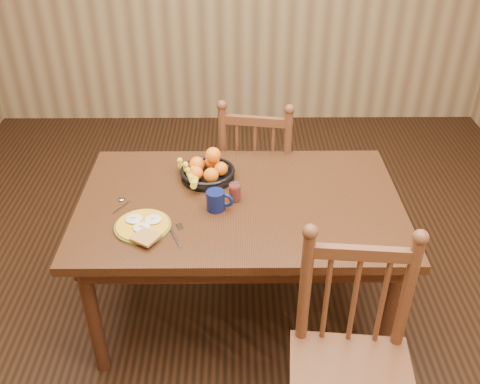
{
  "coord_description": "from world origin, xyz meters",
  "views": [
    {
      "loc": [
        -0.02,
        -2.19,
        2.25
      ],
      "look_at": [
        0.0,
        0.0,
        0.8
      ],
      "focal_mm": 40.0,
      "sensor_mm": 36.0,
      "label": 1
    }
  ],
  "objects_px": {
    "chair_near": "(352,369)",
    "fruit_bowl": "(206,170)",
    "dining_table": "(240,214)",
    "breakfast_plate": "(143,226)",
    "chair_far": "(257,173)",
    "coffee_mug": "(217,200)"
  },
  "relations": [
    {
      "from": "chair_near",
      "to": "coffee_mug",
      "type": "xyz_separation_m",
      "value": [
        -0.55,
        0.76,
        0.29
      ]
    },
    {
      "from": "dining_table",
      "to": "fruit_bowl",
      "type": "height_order",
      "value": "fruit_bowl"
    },
    {
      "from": "chair_near",
      "to": "fruit_bowl",
      "type": "relative_size",
      "value": 3.27
    },
    {
      "from": "breakfast_plate",
      "to": "fruit_bowl",
      "type": "height_order",
      "value": "fruit_bowl"
    },
    {
      "from": "breakfast_plate",
      "to": "coffee_mug",
      "type": "height_order",
      "value": "coffee_mug"
    },
    {
      "from": "dining_table",
      "to": "fruit_bowl",
      "type": "distance_m",
      "value": 0.3
    },
    {
      "from": "dining_table",
      "to": "chair_near",
      "type": "relative_size",
      "value": 1.51
    },
    {
      "from": "dining_table",
      "to": "coffee_mug",
      "type": "xyz_separation_m",
      "value": [
        -0.11,
        -0.07,
        0.14
      ]
    },
    {
      "from": "chair_near",
      "to": "breakfast_plate",
      "type": "relative_size",
      "value": 3.45
    },
    {
      "from": "chair_far",
      "to": "chair_near",
      "type": "distance_m",
      "value": 1.54
    },
    {
      "from": "dining_table",
      "to": "breakfast_plate",
      "type": "xyz_separation_m",
      "value": [
        -0.45,
        -0.22,
        0.1
      ]
    },
    {
      "from": "chair_near",
      "to": "fruit_bowl",
      "type": "bearing_deg",
      "value": 125.43
    },
    {
      "from": "chair_near",
      "to": "coffee_mug",
      "type": "bearing_deg",
      "value": 130.88
    },
    {
      "from": "chair_far",
      "to": "breakfast_plate",
      "type": "xyz_separation_m",
      "value": [
        -0.56,
        -0.9,
        0.27
      ]
    },
    {
      "from": "chair_far",
      "to": "chair_near",
      "type": "bearing_deg",
      "value": 110.9
    },
    {
      "from": "chair_near",
      "to": "coffee_mug",
      "type": "height_order",
      "value": "chair_near"
    },
    {
      "from": "dining_table",
      "to": "breakfast_plate",
      "type": "distance_m",
      "value": 0.51
    },
    {
      "from": "dining_table",
      "to": "fruit_bowl",
      "type": "bearing_deg",
      "value": 129.81
    },
    {
      "from": "chair_near",
      "to": "breakfast_plate",
      "type": "distance_m",
      "value": 1.1
    },
    {
      "from": "chair_far",
      "to": "chair_near",
      "type": "relative_size",
      "value": 0.96
    },
    {
      "from": "dining_table",
      "to": "breakfast_plate",
      "type": "height_order",
      "value": "breakfast_plate"
    },
    {
      "from": "chair_near",
      "to": "breakfast_plate",
      "type": "xyz_separation_m",
      "value": [
        -0.88,
        0.61,
        0.25
      ]
    }
  ]
}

